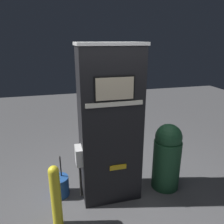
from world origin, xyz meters
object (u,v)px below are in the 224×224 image
Objects in this scene: trash_bin at (167,156)px; safety_bollard at (56,196)px; squeegee_bucket at (59,186)px; gas_pump at (110,126)px.

safety_bollard is at bearing -167.04° from trash_bin.
trash_bin is 1.70m from squeegee_bucket.
safety_bollard is at bearing -150.33° from gas_pump.
gas_pump is 3.28× the size of squeegee_bucket.
gas_pump reaches higher than safety_bollard.
gas_pump is 1.12m from safety_bollard.
safety_bollard is 1.28× the size of squeegee_bucket.
safety_bollard is at bearing -93.52° from squeegee_bucket.
gas_pump is 2.09× the size of trash_bin.
gas_pump is at bearing 176.18° from trash_bin.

